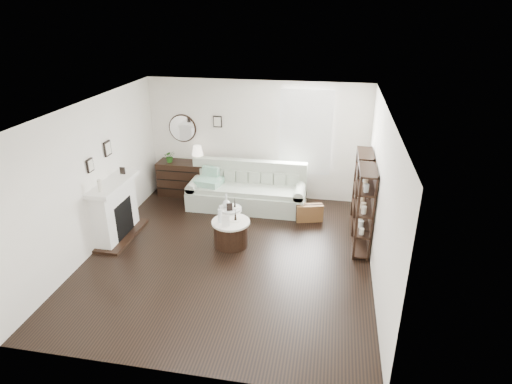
% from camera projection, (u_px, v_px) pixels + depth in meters
% --- Properties ---
extents(room, '(5.50, 5.50, 5.50)m').
position_uv_depth(room, '(289.00, 132.00, 9.44)').
color(room, black).
rests_on(room, ground).
extents(fireplace, '(0.50, 1.40, 1.84)m').
position_uv_depth(fireplace, '(116.00, 211.00, 8.21)').
color(fireplace, white).
rests_on(fireplace, ground).
extents(shelf_unit_far, '(0.30, 0.80, 1.60)m').
position_uv_depth(shelf_unit_far, '(362.00, 191.00, 8.46)').
color(shelf_unit_far, black).
rests_on(shelf_unit_far, ground).
extents(shelf_unit_near, '(0.30, 0.80, 1.60)m').
position_uv_depth(shelf_unit_near, '(364.00, 211.00, 7.65)').
color(shelf_unit_near, black).
rests_on(shelf_unit_near, ground).
extents(sofa, '(2.58, 0.89, 1.00)m').
position_uv_depth(sofa, '(247.00, 193.00, 9.53)').
color(sofa, '#ACB6A2').
rests_on(sofa, ground).
extents(quilt, '(0.63, 0.55, 0.14)m').
position_uv_depth(quilt, '(209.00, 182.00, 9.45)').
color(quilt, '#289572').
rests_on(quilt, sofa).
extents(suitcase, '(0.58, 0.33, 0.37)m').
position_uv_depth(suitcase, '(309.00, 213.00, 8.94)').
color(suitcase, brown).
rests_on(suitcase, ground).
extents(dresser, '(1.22, 0.52, 0.81)m').
position_uv_depth(dresser, '(185.00, 178.00, 10.11)').
color(dresser, black).
rests_on(dresser, ground).
extents(table_lamp, '(0.31, 0.31, 0.42)m').
position_uv_depth(table_lamp, '(198.00, 155.00, 9.81)').
color(table_lamp, white).
rests_on(table_lamp, dresser).
extents(potted_plant, '(0.32, 0.30, 0.28)m').
position_uv_depth(potted_plant, '(170.00, 156.00, 9.90)').
color(potted_plant, '#225217').
rests_on(potted_plant, dresser).
extents(drum_table, '(0.72, 0.72, 0.50)m').
position_uv_depth(drum_table, '(231.00, 233.00, 8.03)').
color(drum_table, black).
rests_on(drum_table, ground).
extents(pedestal_table, '(0.45, 0.45, 0.55)m').
position_uv_depth(pedestal_table, '(230.00, 210.00, 8.36)').
color(pedestal_table, silver).
rests_on(pedestal_table, ground).
extents(eiffel_drum, '(0.14, 0.14, 0.20)m').
position_uv_depth(eiffel_drum, '(235.00, 215.00, 7.92)').
color(eiffel_drum, black).
rests_on(eiffel_drum, drum_table).
extents(bottle_drum, '(0.08, 0.08, 0.34)m').
position_uv_depth(bottle_drum, '(220.00, 214.00, 7.82)').
color(bottle_drum, silver).
rests_on(bottle_drum, drum_table).
extents(card_frame_drum, '(0.15, 0.08, 0.20)m').
position_uv_depth(card_frame_drum, '(226.00, 221.00, 7.74)').
color(card_frame_drum, silver).
rests_on(card_frame_drum, drum_table).
extents(eiffel_ped, '(0.12, 0.12, 0.17)m').
position_uv_depth(eiffel_ped, '(235.00, 203.00, 8.32)').
color(eiffel_ped, black).
rests_on(eiffel_ped, pedestal_table).
extents(flask_ped, '(0.15, 0.15, 0.28)m').
position_uv_depth(flask_ped, '(226.00, 201.00, 8.31)').
color(flask_ped, silver).
rests_on(flask_ped, pedestal_table).
extents(card_frame_ped, '(0.12, 0.08, 0.15)m').
position_uv_depth(card_frame_ped, '(230.00, 207.00, 8.20)').
color(card_frame_ped, black).
rests_on(card_frame_ped, pedestal_table).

